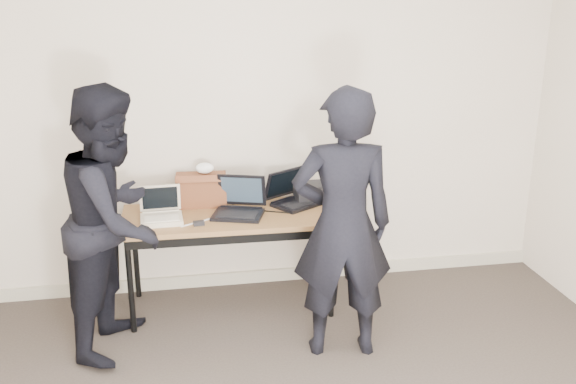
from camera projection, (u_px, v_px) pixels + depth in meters
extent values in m
cube|color=beige|center=(259.00, 114.00, 4.75)|extent=(4.50, 0.05, 2.70)
cube|color=brown|center=(229.00, 216.00, 4.53)|extent=(1.51, 0.67, 0.03)
cylinder|color=black|center=(131.00, 286.00, 4.29)|extent=(0.04, 0.04, 0.68)
cylinder|color=black|center=(332.00, 272.00, 4.49)|extent=(0.04, 0.04, 0.68)
cylinder|color=black|center=(136.00, 255.00, 4.78)|extent=(0.04, 0.04, 0.68)
cylinder|color=black|center=(317.00, 243.00, 4.99)|extent=(0.04, 0.04, 0.68)
cube|color=black|center=(233.00, 239.00, 4.28)|extent=(1.40, 0.04, 0.06)
cube|color=beige|center=(162.00, 220.00, 4.37)|extent=(0.29, 0.25, 0.03)
cube|color=beige|center=(162.00, 218.00, 4.34)|extent=(0.24, 0.14, 0.01)
cube|color=beige|center=(160.00, 198.00, 4.46)|extent=(0.28, 0.06, 0.20)
cube|color=black|center=(160.00, 198.00, 4.45)|extent=(0.24, 0.04, 0.16)
cube|color=beige|center=(161.00, 212.00, 4.47)|extent=(0.25, 0.03, 0.01)
cube|color=black|center=(238.00, 215.00, 4.48)|extent=(0.40, 0.35, 0.02)
cube|color=black|center=(237.00, 214.00, 4.44)|extent=(0.31, 0.22, 0.01)
cube|color=black|center=(242.00, 190.00, 4.59)|extent=(0.35, 0.18, 0.24)
cube|color=#26333F|center=(242.00, 190.00, 4.58)|extent=(0.30, 0.14, 0.20)
cube|color=black|center=(242.00, 207.00, 4.59)|extent=(0.30, 0.11, 0.02)
cube|color=black|center=(298.00, 204.00, 4.70)|extent=(0.41, 0.39, 0.02)
cube|color=black|center=(300.00, 203.00, 4.67)|extent=(0.30, 0.26, 0.01)
cube|color=black|center=(283.00, 183.00, 4.77)|extent=(0.33, 0.25, 0.23)
cube|color=black|center=(284.00, 183.00, 4.76)|extent=(0.28, 0.21, 0.18)
cube|color=black|center=(286.00, 199.00, 4.78)|extent=(0.26, 0.18, 0.02)
cube|color=brown|center=(201.00, 190.00, 4.66)|extent=(0.37, 0.18, 0.24)
cube|color=brown|center=(201.00, 179.00, 4.57)|extent=(0.36, 0.09, 0.07)
cube|color=brown|center=(224.00, 192.00, 4.68)|extent=(0.02, 0.10, 0.02)
ellipsoid|color=white|center=(205.00, 168.00, 4.61)|extent=(0.15, 0.12, 0.08)
cube|color=black|center=(311.00, 192.00, 4.77)|extent=(0.25, 0.21, 0.14)
cube|color=black|center=(199.00, 223.00, 4.31)|extent=(0.08, 0.05, 0.03)
cube|color=black|center=(272.00, 212.00, 4.56)|extent=(0.31, 0.14, 0.01)
cube|color=black|center=(301.00, 208.00, 4.64)|extent=(0.14, 0.23, 0.01)
cube|color=black|center=(249.00, 202.00, 4.75)|extent=(0.25, 0.04, 0.01)
cube|color=silver|center=(199.00, 222.00, 4.37)|extent=(0.25, 0.15, 0.01)
imported|color=black|center=(342.00, 225.00, 3.92)|extent=(0.67, 0.47, 1.72)
imported|color=black|center=(115.00, 220.00, 4.02)|extent=(0.87, 0.99, 1.71)
cube|color=#B5AE96|center=(262.00, 276.00, 5.11)|extent=(4.50, 0.03, 0.10)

